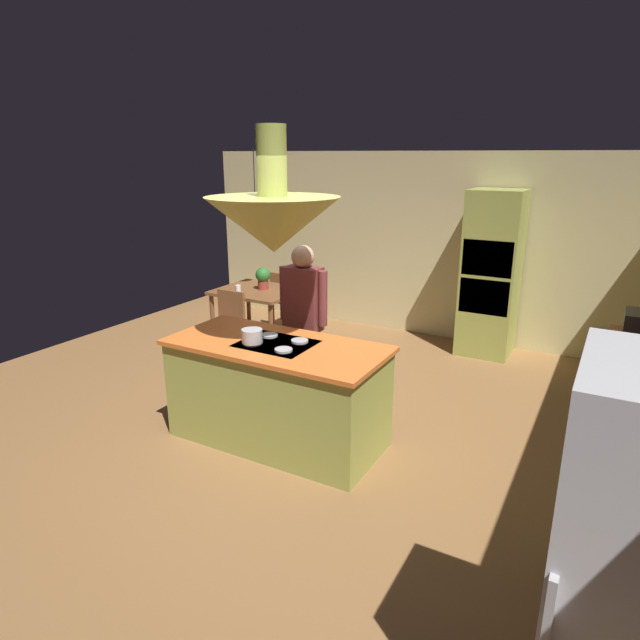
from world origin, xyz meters
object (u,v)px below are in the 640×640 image
kitchen_island (277,392)px  oven_tower (491,274)px  dining_table (258,297)px  potted_plant_on_table (263,277)px  person_at_island (303,317)px  cup_on_table (238,288)px  chair_facing_island (227,321)px  chair_by_back_wall (286,297)px  cooking_pot_on_cooktop (252,336)px

kitchen_island → oven_tower: bearing=71.3°
dining_table → potted_plant_on_table: 0.28m
oven_tower → kitchen_island: bearing=-108.7°
person_at_island → cup_on_table: size_ratio=18.62×
oven_tower → chair_facing_island: size_ratio=2.41×
chair_facing_island → chair_by_back_wall: (0.00, 1.37, 0.00)m
potted_plant_on_table → cooking_pot_on_cooktop: 2.71m
kitchen_island → potted_plant_on_table: size_ratio=6.45×
potted_plant_on_table → cooking_pot_on_cooktop: bearing=-56.9°
kitchen_island → oven_tower: (1.10, 3.24, 0.58)m
chair_facing_island → chair_by_back_wall: bearing=90.0°
dining_table → chair_by_back_wall: chair_by_back_wall is taller
kitchen_island → chair_by_back_wall: 3.26m
kitchen_island → cup_on_table: kitchen_island is taller
cooking_pot_on_cooktop → chair_by_back_wall: bearing=117.8°
potted_plant_on_table → chair_by_back_wall: bearing=95.1°
dining_table → chair_by_back_wall: bearing=90.0°
chair_by_back_wall → cup_on_table: chair_by_back_wall is taller
dining_table → chair_facing_island: chair_facing_island is taller
dining_table → person_at_island: 2.09m
dining_table → cup_on_table: 0.31m
chair_by_back_wall → potted_plant_on_table: size_ratio=2.90×
kitchen_island → chair_facing_island: (-1.70, 1.41, 0.03)m
oven_tower → potted_plant_on_table: bearing=-158.1°
person_at_island → cup_on_table: person_at_island is taller
cup_on_table → cooking_pot_on_cooktop: bearing=-49.7°
chair_facing_island → dining_table: bearing=90.0°
dining_table → chair_by_back_wall: 0.70m
person_at_island → oven_tower: bearing=63.4°
person_at_island → potted_plant_on_table: size_ratio=5.59×
dining_table → chair_facing_island: (0.00, -0.69, -0.16)m
kitchen_island → person_at_island: bearing=102.4°
cooking_pot_on_cooktop → cup_on_table: bearing=130.3°
cooking_pot_on_cooktop → kitchen_island: bearing=39.1°
potted_plant_on_table → cup_on_table: (-0.21, -0.27, -0.12)m
oven_tower → chair_by_back_wall: size_ratio=2.41×
oven_tower → chair_facing_island: 3.39m
potted_plant_on_table → cup_on_table: 0.37m
kitchen_island → person_at_island: (-0.16, 0.72, 0.49)m
oven_tower → dining_table: bearing=-157.8°
dining_table → potted_plant_on_table: size_ratio=3.56×
cup_on_table → cooking_pot_on_cooktop: 2.63m
oven_tower → cup_on_table: 3.27m
oven_tower → chair_by_back_wall: (-2.80, -0.46, -0.55)m
person_at_island → cooking_pot_on_cooktop: size_ratio=9.31×
oven_tower → chair_facing_island: bearing=-146.9°
chair_facing_island → cooking_pot_on_cooktop: bearing=-45.1°
kitchen_island → person_at_island: 0.89m
dining_table → chair_by_back_wall: size_ratio=1.23×
oven_tower → chair_by_back_wall: 2.89m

